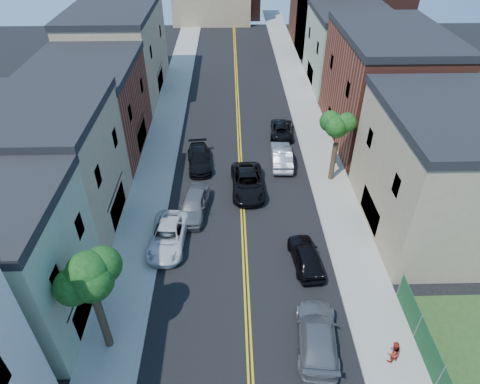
{
  "coord_description": "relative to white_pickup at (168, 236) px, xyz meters",
  "views": [
    {
      "loc": [
        -0.86,
        0.2,
        21.14
      ],
      "look_at": [
        -0.22,
        25.69,
        2.0
      ],
      "focal_mm": 31.0,
      "sensor_mm": 36.0,
      "label": 1
    }
  ],
  "objects": [
    {
      "name": "sidewalk_left",
      "position": [
        -2.4,
        17.83,
        -0.68
      ],
      "size": [
        3.2,
        100.0,
        0.15
      ],
      "primitive_type": "cube",
      "color": "gray",
      "rests_on": "ground"
    },
    {
      "name": "bldg_left_brick",
      "position": [
        -8.5,
        13.83,
        3.24
      ],
      "size": [
        9.0,
        12.0,
        8.0
      ],
      "primitive_type": "cube",
      "color": "brown",
      "rests_on": "ground"
    },
    {
      "name": "bldg_left_tan_far",
      "position": [
        -8.5,
        27.83,
        3.99
      ],
      "size": [
        9.0,
        16.0,
        9.5
      ],
      "primitive_type": "cube",
      "color": "#998466",
      "rests_on": "ground"
    },
    {
      "name": "tree_left_mid",
      "position": [
        -2.38,
        -8.16,
        5.83
      ],
      "size": [
        5.2,
        5.2,
        9.29
      ],
      "color": "#362C1B",
      "rests_on": "sidewalk_left"
    },
    {
      "name": "white_pickup",
      "position": [
        0.0,
        0.0,
        0.0
      ],
      "size": [
        2.82,
        5.59,
        1.52
      ],
      "primitive_type": "imported",
      "rotation": [
        0.0,
        0.0,
        -0.06
      ],
      "color": "silver",
      "rests_on": "ground"
    },
    {
      "name": "black_car_left",
      "position": [
        1.7,
        10.4,
        -0.02
      ],
      "size": [
        2.59,
        5.27,
        1.47
      ],
      "primitive_type": "imported",
      "rotation": [
        0.0,
        0.0,
        0.11
      ],
      "color": "black",
      "rests_on": "ground"
    },
    {
      "name": "bldg_left_tan_near",
      "position": [
        -8.5,
        2.83,
        3.74
      ],
      "size": [
        9.0,
        10.0,
        9.0
      ],
      "primitive_type": "cube",
      "color": "#998466",
      "rests_on": "ground"
    },
    {
      "name": "sidewalk_right",
      "position": [
        13.4,
        17.83,
        -0.68
      ],
      "size": [
        3.2,
        100.0,
        0.15
      ],
      "primitive_type": "cube",
      "color": "gray",
      "rests_on": "ground"
    },
    {
      "name": "bldg_right_palegrn",
      "position": [
        19.5,
        29.83,
        3.49
      ],
      "size": [
        9.0,
        12.0,
        8.5
      ],
      "primitive_type": "cube",
      "color": "gray",
      "rests_on": "ground"
    },
    {
      "name": "black_car_right",
      "position": [
        9.64,
        -2.22,
        0.01
      ],
      "size": [
        2.26,
        4.65,
        1.53
      ],
      "primitive_type": "imported",
      "rotation": [
        0.0,
        0.0,
        3.25
      ],
      "color": "black",
      "rests_on": "ground"
    },
    {
      "name": "tree_right_far",
      "position": [
        13.42,
        7.84,
        5.0
      ],
      "size": [
        4.4,
        4.4,
        8.03
      ],
      "color": "#362C1B",
      "rests_on": "sidewalk_right"
    },
    {
      "name": "dark_car_right_far",
      "position": [
        9.9,
        16.15,
        -0.09
      ],
      "size": [
        2.67,
        4.98,
        1.33
      ],
      "primitive_type": "imported",
      "rotation": [
        0.0,
        0.0,
        3.04
      ],
      "color": "black",
      "rests_on": "ground"
    },
    {
      "name": "curb_right",
      "position": [
        11.65,
        17.83,
        -0.68
      ],
      "size": [
        0.3,
        100.0,
        0.15
      ],
      "primitive_type": "cube",
      "color": "gray",
      "rests_on": "ground"
    },
    {
      "name": "black_suv_lane",
      "position": [
        6.0,
        6.43,
        0.04
      ],
      "size": [
        2.83,
        5.85,
        1.61
      ],
      "primitive_type": "imported",
      "rotation": [
        0.0,
        0.0,
        0.03
      ],
      "color": "black",
      "rests_on": "ground"
    },
    {
      "name": "grey_car_right",
      "position": [
        9.3,
        -8.39,
        0.04
      ],
      "size": [
        2.84,
        5.72,
        1.6
      ],
      "primitive_type": "imported",
      "rotation": [
        0.0,
        0.0,
        3.03
      ],
      "color": "#5B5D62",
      "rests_on": "ground"
    },
    {
      "name": "pedestrian_right",
      "position": [
        13.19,
        -9.57,
        0.17
      ],
      "size": [
        0.91,
        0.81,
        1.55
      ],
      "primitive_type": "imported",
      "rotation": [
        0.0,
        0.0,
        3.5
      ],
      "color": "#AA261A",
      "rests_on": "sidewalk_right"
    },
    {
      "name": "bldg_right_tan",
      "position": [
        19.5,
        1.83,
        3.74
      ],
      "size": [
        9.0,
        12.0,
        9.0
      ],
      "primitive_type": "cube",
      "color": "#998466",
      "rests_on": "ground"
    },
    {
      "name": "bldg_right_brick",
      "position": [
        19.5,
        15.83,
        4.24
      ],
      "size": [
        9.0,
        14.0,
        10.0
      ],
      "primitive_type": "cube",
      "color": "brown",
      "rests_on": "ground"
    },
    {
      "name": "curb_left",
      "position": [
        -0.65,
        17.83,
        -0.68
      ],
      "size": [
        0.3,
        100.0,
        0.15
      ],
      "primitive_type": "cube",
      "color": "gray",
      "rests_on": "ground"
    },
    {
      "name": "grey_car_left",
      "position": [
        1.65,
        3.51,
        0.1
      ],
      "size": [
        2.65,
        5.24,
        1.71
      ],
      "primitive_type": "imported",
      "rotation": [
        0.0,
        0.0,
        -0.13
      ],
      "color": "#595C61",
      "rests_on": "ground"
    },
    {
      "name": "silver_car_right",
      "position": [
        9.3,
        10.57,
        0.08
      ],
      "size": [
        1.94,
        5.13,
        1.67
      ],
      "primitive_type": "imported",
      "rotation": [
        0.0,
        0.0,
        3.11
      ],
      "color": "#B1B2B9",
      "rests_on": "ground"
    }
  ]
}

